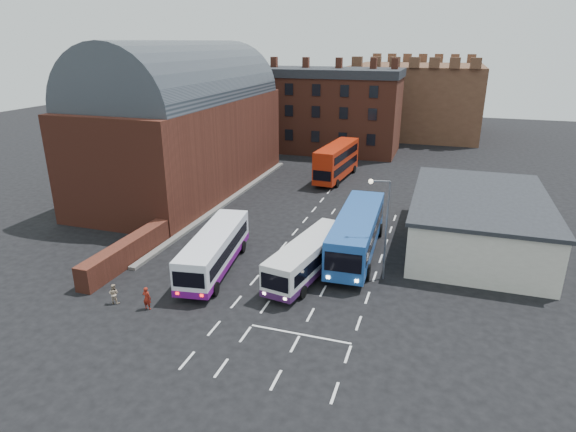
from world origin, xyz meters
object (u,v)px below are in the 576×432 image
(pedestrian_red, at_px, (147,298))
(pedestrian_beige, at_px, (114,294))
(bus_white_outbound, at_px, (215,248))
(bus_white_inbound, at_px, (308,256))
(bus_blue, at_px, (357,231))
(bus_red_double, at_px, (337,161))
(street_lamp, at_px, (383,221))

(pedestrian_red, bearing_deg, pedestrian_beige, -0.09)
(bus_white_outbound, distance_m, pedestrian_beige, 7.66)
(bus_white_inbound, distance_m, bus_blue, 5.34)
(pedestrian_red, height_order, pedestrian_beige, pedestrian_red)
(bus_blue, height_order, pedestrian_beige, bus_blue)
(bus_red_double, relative_size, street_lamp, 1.47)
(bus_white_outbound, relative_size, bus_blue, 0.85)
(bus_red_double, relative_size, pedestrian_beige, 7.98)
(bus_white_outbound, distance_m, bus_white_inbound, 6.87)
(bus_blue, relative_size, pedestrian_beige, 9.33)
(bus_white_outbound, relative_size, street_lamp, 1.47)
(street_lamp, bearing_deg, bus_white_inbound, -167.35)
(street_lamp, xyz_separation_m, pedestrian_red, (-13.30, -8.71, -3.64))
(bus_white_inbound, relative_size, pedestrian_beige, 7.41)
(street_lamp, relative_size, pedestrian_beige, 5.42)
(bus_white_inbound, distance_m, pedestrian_red, 11.31)
(pedestrian_red, bearing_deg, street_lamp, -147.70)
(pedestrian_red, bearing_deg, bus_white_inbound, -138.58)
(street_lamp, distance_m, pedestrian_beige, 18.39)
(street_lamp, distance_m, pedestrian_red, 16.31)
(street_lamp, bearing_deg, pedestrian_beige, -150.94)
(bus_red_double, xyz_separation_m, street_lamp, (8.76, -24.77, 2.16))
(bus_white_outbound, xyz_separation_m, bus_blue, (9.38, 5.82, 0.32))
(bus_white_outbound, height_order, bus_blue, bus_blue)
(bus_red_double, height_order, pedestrian_beige, bus_red_double)
(bus_white_inbound, distance_m, bus_red_double, 26.17)
(pedestrian_red, relative_size, pedestrian_beige, 1.14)
(pedestrian_beige, bearing_deg, bus_white_inbound, -152.52)
(bus_blue, relative_size, street_lamp, 1.72)
(bus_white_outbound, height_order, bus_red_double, bus_red_double)
(bus_white_inbound, relative_size, bus_red_double, 0.93)
(bus_blue, relative_size, pedestrian_red, 8.18)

